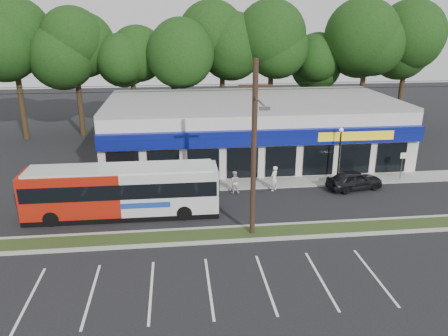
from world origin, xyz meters
TOP-DOWN VIEW (x-y plane):
  - ground at (0.00, 0.00)m, footprint 120.00×120.00m
  - grass_strip at (0.00, 1.00)m, footprint 40.00×1.60m
  - curb_south at (0.00, 0.15)m, footprint 40.00×0.25m
  - curb_north at (0.00, 1.85)m, footprint 40.00×0.25m
  - sidewalk at (5.00, 9.00)m, footprint 32.00×2.20m
  - strip_mall at (5.50, 15.91)m, footprint 25.00×12.55m
  - utility_pole at (2.83, 0.93)m, footprint 50.00×2.77m
  - lamp_post at (11.00, 8.80)m, footprint 0.30×0.30m
  - sign_post at (16.00, 8.57)m, footprint 0.45×0.10m
  - tree_line at (4.00, 26.00)m, footprint 46.76×6.76m
  - metrobus at (-4.67, 4.50)m, footprint 12.02×2.60m
  - car_dark at (11.68, 7.17)m, footprint 4.40×2.47m
  - pedestrian_a at (5.76, 7.55)m, footprint 0.80×0.80m
  - pedestrian_b at (2.82, 7.43)m, footprint 0.86×0.70m

SIDE VIEW (x-z plane):
  - ground at x=0.00m, z-range 0.00..0.00m
  - sidewalk at x=5.00m, z-range 0.00..0.10m
  - grass_strip at x=0.00m, z-range 0.00..0.12m
  - curb_south at x=0.00m, z-range 0.00..0.14m
  - curb_north at x=0.00m, z-range 0.00..0.14m
  - car_dark at x=11.68m, z-range 0.00..1.42m
  - pedestrian_b at x=2.82m, z-range 0.00..1.65m
  - pedestrian_a at x=5.76m, z-range 0.00..1.87m
  - sign_post at x=16.00m, z-range 0.44..2.67m
  - metrobus at x=-4.67m, z-range 0.10..3.32m
  - strip_mall at x=5.50m, z-range 0.00..5.30m
  - lamp_post at x=11.00m, z-range 0.55..4.80m
  - utility_pole at x=2.83m, z-range 0.41..10.41m
  - tree_line at x=4.00m, z-range 2.50..14.33m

